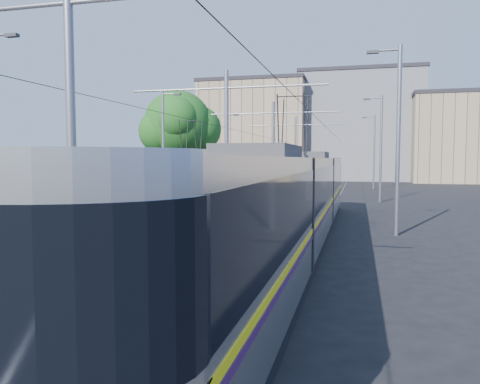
# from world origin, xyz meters

# --- Properties ---
(ground) EXTENTS (160.00, 160.00, 0.00)m
(ground) POSITION_xyz_m (0.00, 0.00, 0.00)
(ground) COLOR black
(ground) RESTS_ON ground
(platform) EXTENTS (4.00, 50.00, 0.30)m
(platform) POSITION_xyz_m (0.00, 17.00, 0.15)
(platform) COLOR gray
(platform) RESTS_ON ground
(tactile_strip_left) EXTENTS (0.70, 50.00, 0.01)m
(tactile_strip_left) POSITION_xyz_m (-1.45, 17.00, 0.30)
(tactile_strip_left) COLOR gray
(tactile_strip_left) RESTS_ON platform
(tactile_strip_right) EXTENTS (0.70, 50.00, 0.01)m
(tactile_strip_right) POSITION_xyz_m (1.45, 17.00, 0.30)
(tactile_strip_right) COLOR gray
(tactile_strip_right) RESTS_ON platform
(rails) EXTENTS (8.71, 70.00, 0.03)m
(rails) POSITION_xyz_m (0.00, 17.00, 0.02)
(rails) COLOR gray
(rails) RESTS_ON ground
(tram_left) EXTENTS (2.43, 28.99, 5.50)m
(tram_left) POSITION_xyz_m (-3.60, 13.08, 1.71)
(tram_left) COLOR black
(tram_left) RESTS_ON ground
(tram_right) EXTENTS (2.43, 29.07, 5.50)m
(tram_right) POSITION_xyz_m (3.60, 4.05, 1.86)
(tram_right) COLOR black
(tram_right) RESTS_ON ground
(catenary) EXTENTS (9.20, 70.00, 7.00)m
(catenary) POSITION_xyz_m (0.00, 14.15, 4.52)
(catenary) COLOR gray
(catenary) RESTS_ON platform
(street_lamps) EXTENTS (15.18, 38.22, 8.00)m
(street_lamps) POSITION_xyz_m (-0.00, 21.00, 4.18)
(street_lamps) COLOR gray
(street_lamps) RESTS_ON ground
(shelter) EXTENTS (0.75, 1.16, 2.46)m
(shelter) POSITION_xyz_m (1.01, 15.86, 1.59)
(shelter) COLOR black
(shelter) RESTS_ON platform
(tree) EXTENTS (6.09, 5.63, 8.84)m
(tree) POSITION_xyz_m (-8.12, 23.49, 5.98)
(tree) COLOR #382314
(tree) RESTS_ON ground
(building_left) EXTENTS (16.32, 12.24, 15.31)m
(building_left) POSITION_xyz_m (-10.00, 60.00, 7.67)
(building_left) COLOR tan
(building_left) RESTS_ON ground
(building_centre) EXTENTS (18.36, 14.28, 16.60)m
(building_centre) POSITION_xyz_m (6.00, 64.00, 8.31)
(building_centre) COLOR slate
(building_centre) RESTS_ON ground
(building_right) EXTENTS (14.28, 10.20, 12.32)m
(building_right) POSITION_xyz_m (20.00, 58.00, 6.17)
(building_right) COLOR tan
(building_right) RESTS_ON ground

